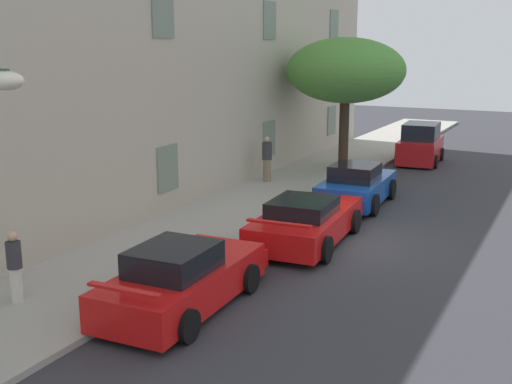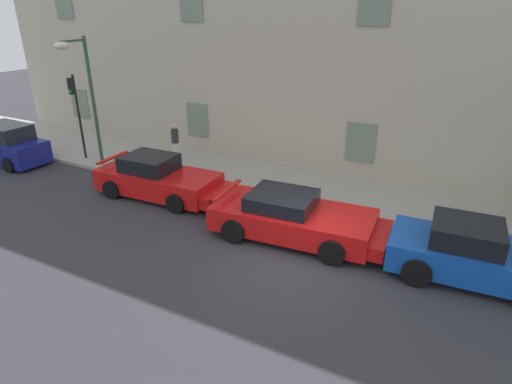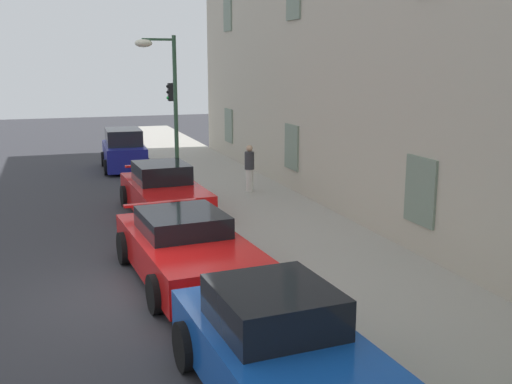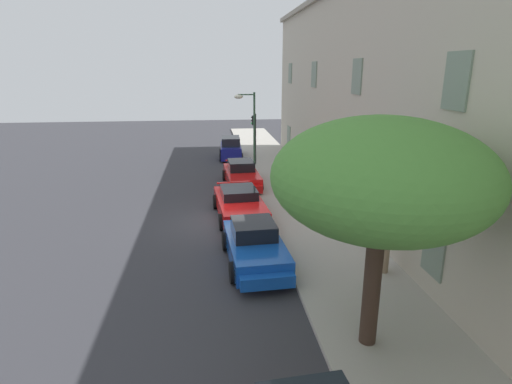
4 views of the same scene
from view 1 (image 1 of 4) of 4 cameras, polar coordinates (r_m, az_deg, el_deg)
The scene contains 10 objects.
ground_plane at distance 18.39m, azimuth 8.49°, elevation -4.50°, with size 80.00×80.00×0.00m, color #333338.
sidewalk at distance 20.12m, azimuth -3.30°, elevation -2.63°, with size 60.00×3.88×0.14m, color #A8A399.
building_facade at distance 21.34m, azimuth -11.69°, elevation 12.60°, with size 37.10×3.52×10.81m.
sportscar_red_lead at distance 13.88m, azimuth -6.25°, elevation -7.62°, with size 4.89×2.22×1.47m.
sportscar_yellow_flank at distance 18.27m, azimuth 4.70°, elevation -2.52°, with size 5.24×2.52×1.34m.
sportscar_white_middle at distance 22.75m, azimuth 9.09°, elevation 0.58°, with size 4.62×2.30×1.48m.
hatchback_parked at distance 31.14m, azimuth 14.49°, elevation 4.07°, with size 3.71×2.12×1.89m.
tree_near_kerb at distance 27.55m, azimuth 8.03°, elevation 10.68°, with size 5.01×5.01×5.66m.
pedestrian_admiring at distance 25.42m, azimuth 0.99°, elevation 3.00°, with size 0.45×0.45×1.80m.
pedestrian_strolling at distance 14.50m, azimuth -20.77°, elevation -6.17°, with size 0.43×0.43×1.57m.
Camera 1 is at (-16.64, -5.56, 5.53)m, focal length 44.73 mm.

